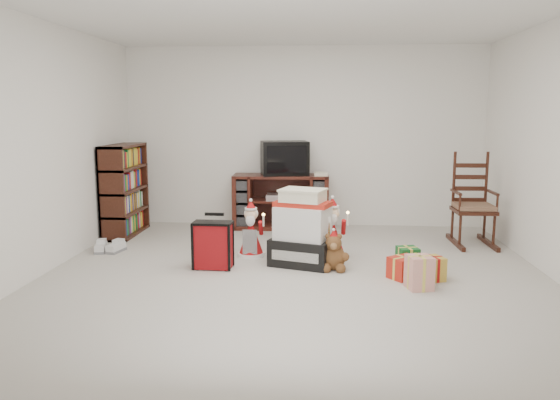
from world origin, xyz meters
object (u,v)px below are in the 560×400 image
object	(u,v)px
red_suitcase	(213,245)
gift_cluster	(410,266)
rocking_chair	(472,212)
bookshelf	(125,191)
tv_stand	(281,201)
sneaker_pair	(108,248)
mrs_claus_figurine	(251,235)
teddy_bear	(333,254)
crt_television	(284,158)
santa_figurine	(332,234)
gift_pile	(303,232)

from	to	relation	value
red_suitcase	gift_cluster	world-z (taller)	red_suitcase
rocking_chair	bookshelf	bearing A→B (deg)	176.20
bookshelf	rocking_chair	distance (m)	4.41
tv_stand	sneaker_pair	bearing A→B (deg)	-143.48
tv_stand	mrs_claus_figurine	bearing A→B (deg)	-99.56
teddy_bear	crt_television	xyz separation A→B (m)	(-0.63, 2.00, 0.81)
rocking_chair	sneaker_pair	distance (m)	4.36
teddy_bear	santa_figurine	size ratio (longest dim) A/B	0.55
bookshelf	gift_pile	xyz separation A→B (m)	(2.37, -1.29, -0.22)
red_suitcase	tv_stand	bearing A→B (deg)	77.13
red_suitcase	crt_television	distance (m)	2.25
gift_pile	teddy_bear	size ratio (longest dim) A/B	2.13
tv_stand	mrs_claus_figurine	distance (m)	1.55
bookshelf	santa_figurine	distance (m)	2.88
rocking_chair	red_suitcase	distance (m)	3.22
bookshelf	mrs_claus_figurine	distance (m)	2.07
bookshelf	teddy_bear	bearing A→B (deg)	-28.39
mrs_claus_figurine	sneaker_pair	world-z (taller)	mrs_claus_figurine
gift_pile	santa_figurine	size ratio (longest dim) A/B	1.17
tv_stand	rocking_chair	bearing A→B (deg)	-18.52
red_suitcase	crt_television	world-z (taller)	crt_television
gift_pile	crt_television	xyz separation A→B (m)	(-0.31, 1.83, 0.63)
teddy_bear	sneaker_pair	distance (m)	2.63
bookshelf	red_suitcase	bearing A→B (deg)	-45.88
mrs_claus_figurine	crt_television	xyz separation A→B (m)	(0.27, 1.53, 0.73)
rocking_chair	santa_figurine	xyz separation A→B (m)	(-1.72, -0.77, -0.14)
santa_figurine	sneaker_pair	xyz separation A→B (m)	(-2.57, 0.04, -0.21)
red_suitcase	crt_television	xyz separation A→B (m)	(0.60, 2.05, 0.73)
red_suitcase	gift_pile	bearing A→B (deg)	15.74
sneaker_pair	crt_television	bearing A→B (deg)	34.11
mrs_claus_figurine	gift_cluster	size ratio (longest dim) A/B	0.81
rocking_chair	gift_cluster	bearing A→B (deg)	-124.41
bookshelf	tv_stand	bearing A→B (deg)	14.99
tv_stand	gift_pile	distance (m)	1.86
gift_pile	sneaker_pair	world-z (taller)	gift_pile
bookshelf	teddy_bear	size ratio (longest dim) A/B	3.18
tv_stand	santa_figurine	size ratio (longest dim) A/B	1.94
tv_stand	crt_television	size ratio (longest dim) A/B	1.88
bookshelf	gift_pile	world-z (taller)	bookshelf
red_suitcase	santa_figurine	xyz separation A→B (m)	(1.23, 0.53, 0.01)
rocking_chair	sneaker_pair	bearing A→B (deg)	-171.56
santa_figurine	gift_cluster	bearing A→B (deg)	-43.75
rocking_chair	crt_television	xyz separation A→B (m)	(-2.34, 0.75, 0.58)
santa_figurine	crt_television	size ratio (longest dim) A/B	0.97
gift_pile	teddy_bear	world-z (taller)	gift_pile
santa_figurine	mrs_claus_figurine	size ratio (longest dim) A/B	1.06
crt_television	gift_pile	bearing A→B (deg)	-91.81
bookshelf	santa_figurine	world-z (taller)	bookshelf
sneaker_pair	rocking_chair	bearing A→B (deg)	6.59
bookshelf	rocking_chair	size ratio (longest dim) A/B	1.02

